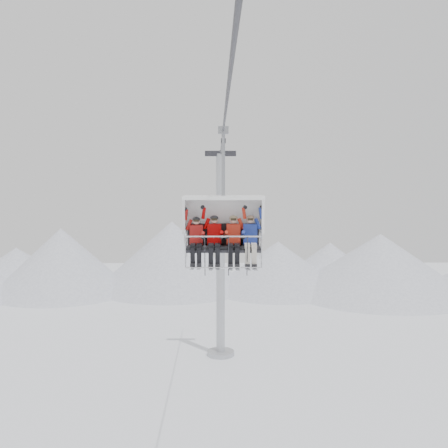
{
  "coord_description": "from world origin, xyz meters",
  "views": [
    {
      "loc": [
        -0.15,
        -14.23,
        12.1
      ],
      "look_at": [
        0.0,
        0.0,
        10.79
      ],
      "focal_mm": 45.0,
      "sensor_mm": 36.0,
      "label": 1
    }
  ],
  "objects_px": {
    "lift_tower_right": "(221,269)",
    "chairlift_carrier": "(223,222)",
    "skier_center_left": "(214,239)",
    "skier_far_right": "(250,239)",
    "skier_far_left": "(196,239)",
    "skier_center_right": "(234,239)"
  },
  "relations": [
    {
      "from": "skier_far_left",
      "to": "chairlift_carrier",
      "type": "bearing_deg",
      "value": 21.68
    },
    {
      "from": "chairlift_carrier",
      "to": "skier_center_left",
      "type": "bearing_deg",
      "value": -130.64
    },
    {
      "from": "skier_center_left",
      "to": "skier_center_right",
      "type": "xyz_separation_m",
      "value": [
        0.55,
        0.0,
        0.0
      ]
    },
    {
      "from": "skier_center_left",
      "to": "skier_center_right",
      "type": "relative_size",
      "value": 1.0
    },
    {
      "from": "lift_tower_right",
      "to": "skier_center_left",
      "type": "bearing_deg",
      "value": -90.74
    },
    {
      "from": "lift_tower_right",
      "to": "skier_center_left",
      "type": "xyz_separation_m",
      "value": [
        -0.26,
        -20.25,
        4.42
      ]
    },
    {
      "from": "skier_far_left",
      "to": "skier_center_right",
      "type": "distance_m",
      "value": 1.07
    },
    {
      "from": "skier_center_left",
      "to": "skier_far_right",
      "type": "distance_m",
      "value": 1.03
    },
    {
      "from": "skier_center_left",
      "to": "skier_far_left",
      "type": "bearing_deg",
      "value": -179.39
    },
    {
      "from": "chairlift_carrier",
      "to": "skier_far_left",
      "type": "bearing_deg",
      "value": -158.32
    },
    {
      "from": "lift_tower_right",
      "to": "chairlift_carrier",
      "type": "xyz_separation_m",
      "value": [
        0.0,
        -19.95,
        4.89
      ]
    },
    {
      "from": "lift_tower_right",
      "to": "skier_center_left",
      "type": "height_order",
      "value": "lift_tower_right"
    },
    {
      "from": "skier_center_left",
      "to": "skier_far_right",
      "type": "xyz_separation_m",
      "value": [
        1.03,
        0.0,
        0.0
      ]
    },
    {
      "from": "skier_far_left",
      "to": "skier_far_right",
      "type": "xyz_separation_m",
      "value": [
        1.55,
        0.01,
        0.02
      ]
    },
    {
      "from": "skier_center_left",
      "to": "skier_center_right",
      "type": "height_order",
      "value": "same"
    },
    {
      "from": "lift_tower_right",
      "to": "chairlift_carrier",
      "type": "bearing_deg",
      "value": -90.0
    },
    {
      "from": "skier_center_left",
      "to": "skier_far_right",
      "type": "height_order",
      "value": "same"
    },
    {
      "from": "chairlift_carrier",
      "to": "skier_far_right",
      "type": "xyz_separation_m",
      "value": [
        0.77,
        -0.3,
        -0.46
      ]
    },
    {
      "from": "skier_far_left",
      "to": "skier_center_right",
      "type": "relative_size",
      "value": 1.0
    },
    {
      "from": "chairlift_carrier",
      "to": "skier_far_left",
      "type": "distance_m",
      "value": 0.97
    },
    {
      "from": "skier_center_left",
      "to": "skier_center_right",
      "type": "distance_m",
      "value": 0.55
    },
    {
      "from": "chairlift_carrier",
      "to": "skier_center_left",
      "type": "height_order",
      "value": "chairlift_carrier"
    }
  ]
}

